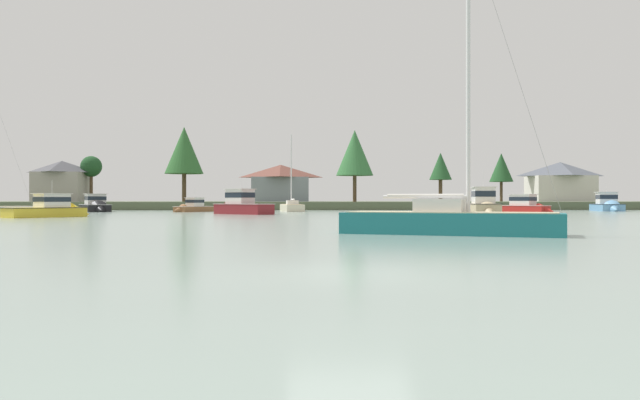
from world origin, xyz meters
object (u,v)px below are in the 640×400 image
(sailboat_teal, at_px, (450,228))
(cruiser_wood, at_px, (191,209))
(cruiser_maroon, at_px, (239,208))
(cruiser_skyblue, at_px, (608,207))
(sailboat_cream, at_px, (292,209))
(cruiser_yellow, at_px, (55,212))
(cruiser_red, at_px, (526,208))
(cruiser_black, at_px, (96,207))
(mooring_buoy_green, at_px, (361,218))
(cruiser_sand, at_px, (484,208))

(sailboat_teal, xyz_separation_m, cruiser_wood, (-20.41, 51.63, 0.11))
(cruiser_maroon, height_order, cruiser_skyblue, cruiser_maroon)
(cruiser_maroon, bearing_deg, cruiser_wood, 119.96)
(sailboat_cream, xyz_separation_m, cruiser_skyblue, (42.40, 1.05, 0.32))
(sailboat_teal, height_order, cruiser_maroon, sailboat_teal)
(cruiser_maroon, distance_m, cruiser_yellow, 18.46)
(cruiser_red, bearing_deg, cruiser_skyblue, 33.49)
(cruiser_wood, bearing_deg, cruiser_black, 174.39)
(cruiser_black, bearing_deg, cruiser_red, -7.31)
(cruiser_red, height_order, cruiser_yellow, cruiser_red)
(cruiser_maroon, xyz_separation_m, sailboat_cream, (5.29, 15.69, -0.38))
(mooring_buoy_green, bearing_deg, cruiser_skyblue, 42.72)
(cruiser_maroon, distance_m, cruiser_black, 23.83)
(cruiser_red, height_order, cruiser_maroon, cruiser_maroon)
(sailboat_teal, distance_m, cruiser_sand, 35.75)
(cruiser_skyblue, bearing_deg, sailboat_cream, -178.59)
(cruiser_skyblue, height_order, cruiser_sand, cruiser_sand)
(cruiser_wood, bearing_deg, sailboat_cream, 13.99)
(cruiser_wood, bearing_deg, cruiser_red, -7.82)
(cruiser_sand, bearing_deg, sailboat_teal, -108.52)
(cruiser_black, height_order, cruiser_yellow, cruiser_black)
(cruiser_skyblue, relative_size, mooring_buoy_green, 22.97)
(cruiser_maroon, xyz_separation_m, cruiser_yellow, (-14.85, -10.97, -0.15))
(sailboat_cream, distance_m, cruiser_sand, 28.38)
(sailboat_teal, height_order, cruiser_red, sailboat_teal)
(cruiser_yellow, relative_size, cruiser_sand, 0.85)
(cruiser_black, xyz_separation_m, sailboat_cream, (24.74, 1.92, -0.29))
(cruiser_maroon, distance_m, cruiser_sand, 25.06)
(sailboat_teal, relative_size, cruiser_sand, 1.62)
(cruiser_black, distance_m, cruiser_skyblue, 67.20)
(cruiser_wood, xyz_separation_m, sailboat_cream, (12.53, 3.12, -0.15))
(cruiser_red, height_order, sailboat_cream, sailboat_cream)
(cruiser_wood, bearing_deg, cruiser_maroon, -60.04)
(cruiser_red, bearing_deg, cruiser_wood, 172.18)
(cruiser_black, bearing_deg, cruiser_maroon, -35.29)
(cruiser_red, height_order, cruiser_black, cruiser_black)
(cruiser_red, xyz_separation_m, cruiser_maroon, (-33.02, -7.04, 0.10))
(sailboat_teal, relative_size, mooring_buoy_green, 34.36)
(cruiser_yellow, bearing_deg, cruiser_sand, 8.37)
(mooring_buoy_green, bearing_deg, cruiser_red, 47.74)
(sailboat_teal, distance_m, cruiser_wood, 55.52)
(cruiser_red, relative_size, cruiser_sand, 0.85)
(sailboat_cream, bearing_deg, mooring_buoy_green, -79.45)
(cruiser_sand, bearing_deg, cruiser_maroon, 168.09)
(cruiser_yellow, relative_size, mooring_buoy_green, 18.01)
(cruiser_wood, xyz_separation_m, cruiser_sand, (31.76, -17.74, 0.27))
(cruiser_black, xyz_separation_m, cruiser_sand, (43.97, -18.94, 0.13))
(cruiser_black, bearing_deg, cruiser_sand, -23.30)
(cruiser_red, bearing_deg, mooring_buoy_green, -132.26)
(sailboat_cream, height_order, cruiser_yellow, sailboat_cream)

